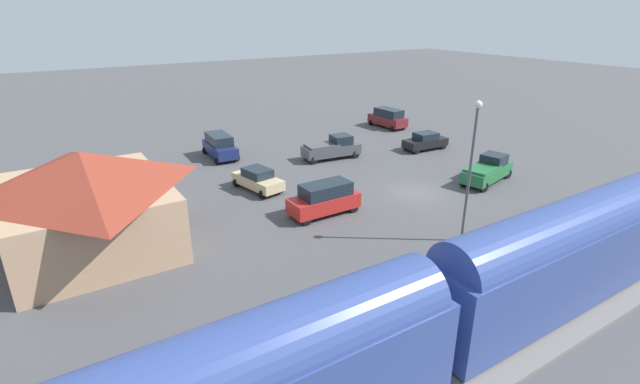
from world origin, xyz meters
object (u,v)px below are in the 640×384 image
object	(u,v)px
pedestrian_on_platform	(572,211)
pedestrian_waiting_far	(497,235)
pickup_charcoal	(332,148)
suv_navy	(220,146)
station_building	(88,199)
sedan_black	(425,141)
pickup_green	(488,170)
suv_red	(325,198)
sedan_tan	(258,179)
light_pole_near_platform	(472,157)
suv_maroon	(388,118)

from	to	relation	value
pedestrian_on_platform	pedestrian_waiting_far	bearing A→B (deg)	87.25
pickup_charcoal	suv_navy	bearing A→B (deg)	55.90
station_building	sedan_black	bearing A→B (deg)	-82.09
sedan_black	pickup_charcoal	world-z (taller)	pickup_charcoal
suv_navy	sedan_black	bearing A→B (deg)	-114.96
station_building	pedestrian_waiting_far	bearing A→B (deg)	-125.18
pickup_green	pedestrian_waiting_far	bearing A→B (deg)	131.17
suv_red	suv_navy	bearing A→B (deg)	4.31
pedestrian_waiting_far	pickup_charcoal	distance (m)	20.40
sedan_tan	light_pole_near_platform	distance (m)	16.46
pedestrian_on_platform	suv_maroon	world-z (taller)	suv_maroon
suv_navy	pedestrian_waiting_far	bearing A→B (deg)	-166.35
sedan_tan	pickup_charcoal	bearing A→B (deg)	-68.59
sedan_tan	suv_red	xyz separation A→B (m)	(-6.58, -1.87, 0.27)
sedan_tan	light_pole_near_platform	bearing A→B (deg)	-154.75
station_building	pedestrian_on_platform	distance (m)	29.29
pedestrian_waiting_far	sedan_tan	size ratio (longest dim) A/B	0.36
light_pole_near_platform	sedan_black	bearing A→B (deg)	-37.93
pedestrian_waiting_far	suv_navy	size ratio (longest dim) A/B	0.34
sedan_black	sedan_tan	distance (m)	18.87
suv_red	pedestrian_on_platform	bearing A→B (deg)	-130.96
pedestrian_on_platform	sedan_tan	distance (m)	21.79
pedestrian_waiting_far	light_pole_near_platform	bearing A→B (deg)	6.30
pickup_charcoal	suv_maroon	bearing A→B (deg)	-61.59
pedestrian_waiting_far	sedan_tan	distance (m)	18.00
pedestrian_waiting_far	sedan_black	size ratio (longest dim) A/B	0.37
pedestrian_waiting_far	sedan_tan	world-z (taller)	pedestrian_waiting_far
pickup_charcoal	suv_red	world-z (taller)	suv_red
pickup_green	pedestrian_on_platform	bearing A→B (deg)	162.67
sedan_tan	station_building	bearing A→B (deg)	104.62
pickup_green	suv_maroon	world-z (taller)	suv_maroon
sedan_black	pickup_green	xyz separation A→B (m)	(-9.49, 2.41, 0.15)
pickup_green	sedan_tan	xyz separation A→B (m)	(8.34, 16.42, -0.15)
station_building	pedestrian_waiting_far	xyz separation A→B (m)	(-13.43, -19.05, -1.73)
station_building	pickup_charcoal	world-z (taller)	station_building
pickup_green	suv_maroon	xyz separation A→B (m)	(18.74, -5.39, 0.12)
station_building	suv_red	distance (m)	14.46
sedan_tan	light_pole_near_platform	size ratio (longest dim) A/B	0.56
pedestrian_on_platform	suv_red	distance (m)	15.73
sedan_black	light_pole_near_platform	world-z (taller)	light_pole_near_platform
pickup_green	sedan_tan	world-z (taller)	pickup_green
pedestrian_waiting_far	pickup_green	bearing A→B (deg)	-48.83
pedestrian_on_platform	pickup_green	distance (m)	8.97
pickup_green	light_pole_near_platform	size ratio (longest dim) A/B	0.67
sedan_black	sedan_tan	bearing A→B (deg)	93.49
station_building	sedan_black	size ratio (longest dim) A/B	2.40
station_building	pickup_green	bearing A→B (deg)	-100.35
pedestrian_on_platform	pedestrian_waiting_far	xyz separation A→B (m)	(0.32, 6.74, 0.00)
pedestrian_on_platform	sedan_tan	size ratio (longest dim) A/B	0.36
sedan_black	pickup_green	size ratio (longest dim) A/B	0.80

